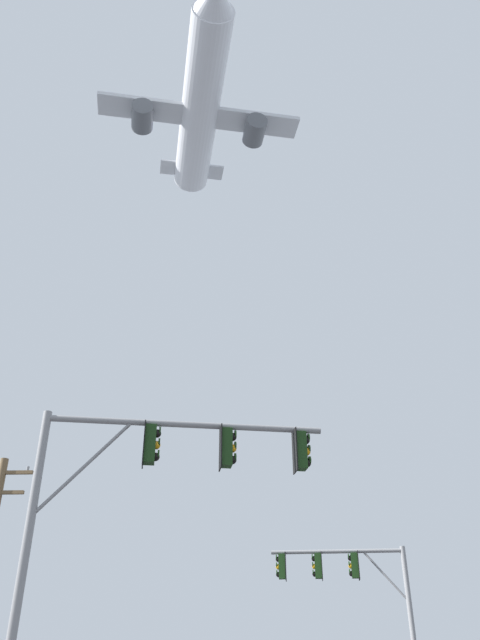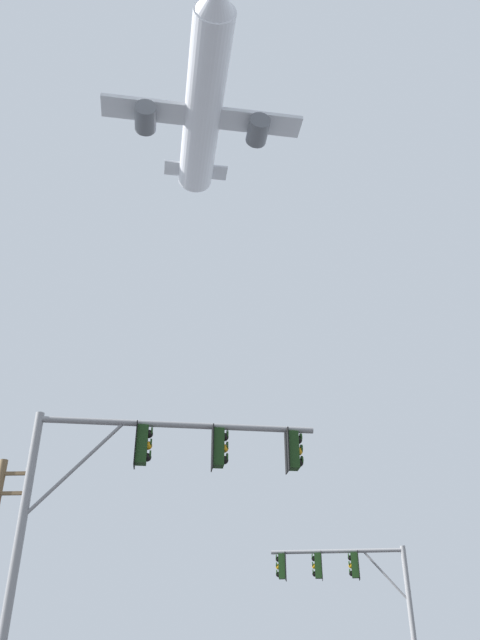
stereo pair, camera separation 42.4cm
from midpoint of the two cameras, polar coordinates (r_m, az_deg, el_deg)
signal_pole_near at (r=14.51m, az=-8.13°, el=-14.64°), size 6.53×1.38×6.76m
signal_pole_far at (r=25.74m, az=10.79°, el=-22.82°), size 5.19×0.64×5.56m
airplane at (r=67.08m, az=-3.23°, el=19.07°), size 20.88×27.02×7.38m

